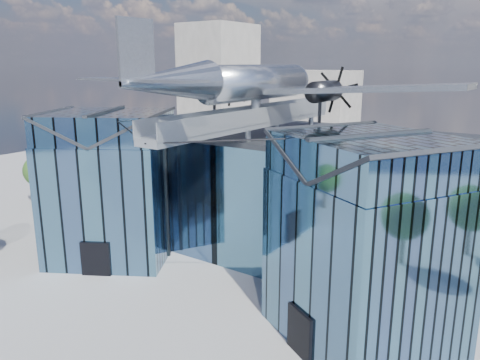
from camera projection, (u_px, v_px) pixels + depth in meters
The scene contains 4 objects.
ground_plane at pixel (224, 282), 33.69m from camera, with size 120.00×120.00×0.00m, color gray.
museum at pixel (268, 191), 36.96m from camera, with size 32.88×24.50×17.60m.
bg_towers at pixel (432, 99), 70.56m from camera, with size 77.00×24.50×26.00m.
tree_side_w at pixel (40, 171), 51.63m from camera, with size 4.42×4.42×5.54m.
Camera 1 is at (18.64, -24.64, 15.39)m, focal length 35.00 mm.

